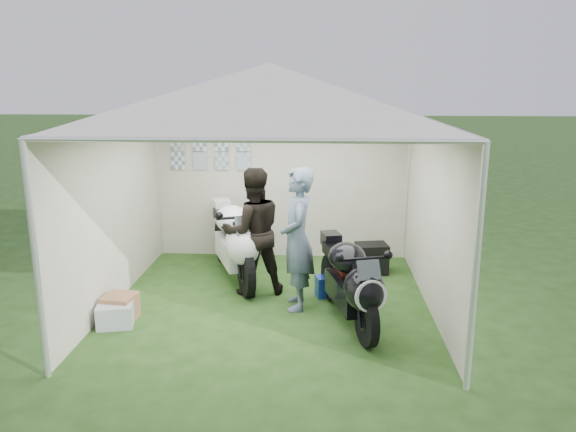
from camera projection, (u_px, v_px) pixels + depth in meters
The scene contains 10 objects.
ground at pixel (271, 302), 7.28m from camera, with size 80.00×80.00×0.00m, color #214314.
canopy_tent at pixel (270, 99), 6.70m from camera, with size 5.66×5.66×3.00m.
motorcycle_white at pixel (235, 239), 7.95m from camera, with size 1.06×2.11×1.09m.
motorcycle_black at pixel (351, 280), 6.51m from camera, with size 0.77×1.93×0.97m.
paddock_stand at pixel (330, 286), 7.46m from camera, with size 0.36×0.23×0.27m, color blue.
person_dark_jacket at pixel (253, 232), 7.40m from camera, with size 0.83×0.65×1.71m, color black.
person_blue_jacket at pixel (297, 239), 6.91m from camera, with size 0.65×0.43×1.78m, color slate.
equipment_box at pixel (371, 258), 8.33m from camera, with size 0.45×0.36×0.45m, color black.
crate_0 at pixel (115, 315), 6.53m from camera, with size 0.40×0.31×0.27m, color #B3B9BD.
crate_1 at pixel (120, 308), 6.69m from camera, with size 0.36×0.36×0.32m, color #8D6442.
Camera 1 is at (0.61, -6.78, 2.80)m, focal length 35.00 mm.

